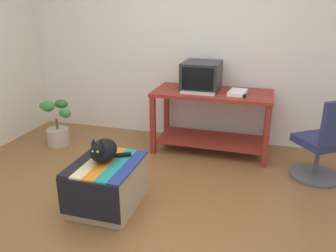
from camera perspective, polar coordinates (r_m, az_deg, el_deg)
ground_plane at (r=2.97m, az=-3.64°, el=-15.67°), size 14.00×14.00×0.00m
back_wall at (r=4.41m, az=5.40°, el=14.33°), size 8.00×0.10×2.60m
desk at (r=4.08m, az=7.49°, el=2.59°), size 1.40×0.67×0.76m
tv_monitor at (r=4.09m, az=5.74°, el=8.51°), size 0.44×0.50×0.33m
keyboard at (r=3.90m, az=5.14°, el=5.71°), size 0.40×0.15×0.02m
book at (r=3.93m, az=11.80°, el=5.63°), size 0.22×0.31×0.04m
ottoman_with_blanket at (r=3.07m, az=-10.37°, el=-9.81°), size 0.55×0.67×0.44m
cat at (r=2.96m, az=-11.01°, el=-4.09°), size 0.32×0.34×0.25m
potted_plant at (r=4.54m, az=-18.45°, el=0.07°), size 0.44×0.35×0.62m
office_chair at (r=3.74m, az=25.08°, el=-3.01°), size 0.59×0.59×0.89m
stapler at (r=3.82m, az=12.44°, el=5.14°), size 0.11×0.10×0.04m
pen at (r=3.96m, az=13.43°, el=5.35°), size 0.09×0.11×0.01m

